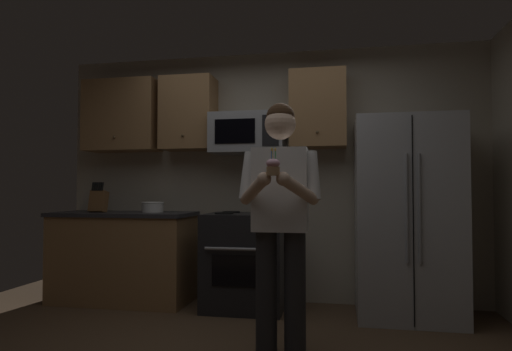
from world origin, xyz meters
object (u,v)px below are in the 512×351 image
(knife_block, at_px, (98,201))
(person, at_px, (280,212))
(bowl_large_white, at_px, (153,207))
(oven_range, at_px, (246,261))
(refrigerator, at_px, (407,217))
(cupcake, at_px, (273,167))
(microwave, at_px, (248,134))

(knife_block, bearing_deg, person, -28.89)
(person, bearing_deg, bowl_large_white, 140.61)
(oven_range, relative_size, knife_block, 2.91)
(knife_block, relative_size, bowl_large_white, 1.40)
(oven_range, xyz_separation_m, refrigerator, (1.50, -0.04, 0.44))
(refrigerator, distance_m, cupcake, 1.81)
(microwave, height_order, cupcake, microwave)
(person, xyz_separation_m, cupcake, (-0.00, -0.33, 0.30))
(bowl_large_white, height_order, person, person)
(cupcake, bearing_deg, oven_range, 108.43)
(oven_range, distance_m, cupcake, 1.78)
(knife_block, distance_m, person, 2.35)
(oven_range, bearing_deg, knife_block, -178.91)
(oven_range, relative_size, refrigerator, 0.52)
(cupcake, bearing_deg, refrigerator, 55.40)
(person, bearing_deg, refrigerator, 48.28)
(oven_range, bearing_deg, refrigerator, -1.50)
(microwave, xyz_separation_m, knife_block, (-1.56, -0.15, -0.68))
(microwave, xyz_separation_m, bowl_large_white, (-1.00, -0.05, -0.74))
(microwave, height_order, person, microwave)
(microwave, distance_m, person, 1.56)
(microwave, height_order, bowl_large_white, microwave)
(refrigerator, height_order, cupcake, refrigerator)
(oven_range, relative_size, person, 0.53)
(bowl_large_white, bearing_deg, cupcake, -46.15)
(refrigerator, xyz_separation_m, cupcake, (-1.00, -1.45, 0.39))
(oven_range, distance_m, refrigerator, 1.56)
(microwave, bearing_deg, person, -68.81)
(oven_range, xyz_separation_m, bowl_large_white, (-1.00, 0.07, 0.51))
(bowl_large_white, xyz_separation_m, person, (1.50, -1.23, 0.02))
(oven_range, bearing_deg, cupcake, -71.57)
(bowl_large_white, bearing_deg, knife_block, -170.32)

